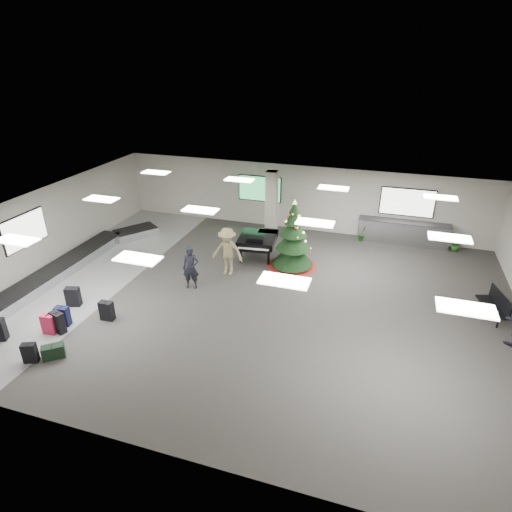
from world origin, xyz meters
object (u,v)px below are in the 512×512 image
(service_counter, at_px, (403,232))
(potted_plant_left, at_px, (362,233))
(bench, at_px, (496,305))
(potted_plant_right, at_px, (456,243))
(pink_suitcase, at_px, (49,324))
(traveler_a, at_px, (191,268))
(grand_piano, at_px, (257,240))
(christmas_tree, at_px, (293,244))
(baggage_carousel, at_px, (73,264))
(traveler_b, at_px, (228,251))

(service_counter, distance_m, potted_plant_left, 1.81)
(service_counter, distance_m, bench, 6.27)
(service_counter, distance_m, potted_plant_right, 2.31)
(service_counter, xyz_separation_m, pink_suitcase, (-10.55, -10.70, -0.22))
(bench, relative_size, traveler_a, 0.93)
(service_counter, distance_m, pink_suitcase, 15.03)
(pink_suitcase, height_order, traveler_a, traveler_a)
(pink_suitcase, distance_m, bench, 14.49)
(pink_suitcase, relative_size, grand_piano, 0.32)
(service_counter, relative_size, pink_suitcase, 5.96)
(service_counter, height_order, traveler_a, traveler_a)
(service_counter, relative_size, christmas_tree, 1.39)
(baggage_carousel, relative_size, traveler_b, 4.96)
(service_counter, height_order, bench, service_counter)
(christmas_tree, height_order, traveler_a, christmas_tree)
(potted_plant_left, distance_m, potted_plant_right, 4.08)
(baggage_carousel, relative_size, bench, 6.28)
(service_counter, height_order, traveler_b, traveler_b)
(christmas_tree, distance_m, potted_plant_right, 7.56)
(baggage_carousel, distance_m, traveler_b, 6.45)
(baggage_carousel, height_order, grand_piano, grand_piano)
(service_counter, xyz_separation_m, bench, (2.98, -5.51, -0.02))
(christmas_tree, height_order, potted_plant_left, christmas_tree)
(potted_plant_left, bearing_deg, pink_suitcase, -129.96)
(traveler_a, relative_size, potted_plant_left, 2.15)
(traveler_a, height_order, traveler_b, traveler_b)
(service_counter, relative_size, traveler_a, 2.44)
(bench, relative_size, traveler_b, 0.79)
(bench, height_order, traveler_b, traveler_b)
(baggage_carousel, distance_m, pink_suitcase, 4.58)
(baggage_carousel, bearing_deg, service_counter, 27.67)
(pink_suitcase, bearing_deg, traveler_b, 48.01)
(traveler_a, bearing_deg, potted_plant_right, 19.02)
(christmas_tree, height_order, bench, christmas_tree)
(service_counter, relative_size, bench, 2.62)
(baggage_carousel, xyz_separation_m, traveler_b, (6.23, 1.50, 0.76))
(pink_suitcase, distance_m, potted_plant_right, 16.62)
(baggage_carousel, bearing_deg, christmas_tree, 18.97)
(grand_piano, xyz_separation_m, potted_plant_left, (4.16, 3.19, -0.41))
(service_counter, bearing_deg, baggage_carousel, -152.33)
(traveler_b, bearing_deg, potted_plant_left, 47.09)
(christmas_tree, relative_size, potted_plant_left, 3.77)
(pink_suitcase, distance_m, christmas_tree, 9.33)
(bench, bearing_deg, service_counter, 104.16)
(baggage_carousel, xyz_separation_m, service_counter, (12.84, 6.73, 0.33))
(service_counter, relative_size, traveler_b, 2.07)
(christmas_tree, height_order, traveler_b, christmas_tree)
(potted_plant_right, bearing_deg, christmas_tree, -151.07)
(pink_suitcase, bearing_deg, baggage_carousel, 113.83)
(bench, distance_m, potted_plant_left, 7.11)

